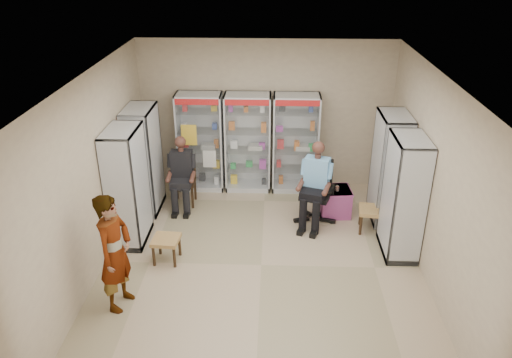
{
  "coord_description": "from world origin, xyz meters",
  "views": [
    {
      "loc": [
        0.16,
        -6.54,
        4.68
      ],
      "look_at": [
        -0.11,
        0.7,
        1.18
      ],
      "focal_mm": 35.0,
      "sensor_mm": 36.0,
      "label": 1
    }
  ],
  "objects_px": {
    "cabinet_back_left": "(201,142)",
    "cabinet_back_right": "(295,144)",
    "cabinet_right_far": "(389,168)",
    "cabinet_right_near": "(404,197)",
    "cabinet_left_far": "(144,160)",
    "cabinet_left_near": "(127,187)",
    "wooden_chair": "(184,182)",
    "cabinet_back_mid": "(248,143)",
    "office_chair": "(316,192)",
    "standing_man": "(115,253)",
    "seated_shopkeeper": "(316,185)",
    "woven_stool_a": "(371,220)",
    "woven_stool_b": "(167,249)",
    "pink_trunk": "(335,202)"
  },
  "relations": [
    {
      "from": "cabinet_back_right",
      "to": "wooden_chair",
      "type": "height_order",
      "value": "cabinet_back_right"
    },
    {
      "from": "seated_shopkeeper",
      "to": "pink_trunk",
      "type": "xyz_separation_m",
      "value": [
        0.39,
        0.3,
        -0.48
      ]
    },
    {
      "from": "office_chair",
      "to": "woven_stool_b",
      "type": "bearing_deg",
      "value": -131.83
    },
    {
      "from": "cabinet_back_right",
      "to": "office_chair",
      "type": "height_order",
      "value": "cabinet_back_right"
    },
    {
      "from": "cabinet_back_right",
      "to": "woven_stool_b",
      "type": "height_order",
      "value": "cabinet_back_right"
    },
    {
      "from": "woven_stool_a",
      "to": "pink_trunk",
      "type": "bearing_deg",
      "value": 135.38
    },
    {
      "from": "cabinet_left_near",
      "to": "pink_trunk",
      "type": "bearing_deg",
      "value": 105.65
    },
    {
      "from": "cabinet_back_left",
      "to": "cabinet_back_right",
      "type": "xyz_separation_m",
      "value": [
        1.9,
        0.0,
        0.0
      ]
    },
    {
      "from": "cabinet_right_near",
      "to": "seated_shopkeeper",
      "type": "bearing_deg",
      "value": 55.15
    },
    {
      "from": "seated_shopkeeper",
      "to": "standing_man",
      "type": "xyz_separation_m",
      "value": [
        -2.89,
        -2.4,
        0.13
      ]
    },
    {
      "from": "standing_man",
      "to": "cabinet_right_far",
      "type": "bearing_deg",
      "value": -44.18
    },
    {
      "from": "woven_stool_b",
      "to": "cabinet_left_far",
      "type": "bearing_deg",
      "value": 112.55
    },
    {
      "from": "cabinet_left_far",
      "to": "woven_stool_b",
      "type": "bearing_deg",
      "value": 22.55
    },
    {
      "from": "cabinet_left_far",
      "to": "standing_man",
      "type": "distance_m",
      "value": 2.82
    },
    {
      "from": "cabinet_left_far",
      "to": "standing_man",
      "type": "xyz_separation_m",
      "value": [
        0.28,
        -2.8,
        -0.14
      ]
    },
    {
      "from": "cabinet_back_mid",
      "to": "cabinet_left_near",
      "type": "relative_size",
      "value": 1.0
    },
    {
      "from": "cabinet_back_mid",
      "to": "wooden_chair",
      "type": "xyz_separation_m",
      "value": [
        -1.2,
        -0.73,
        -0.53
      ]
    },
    {
      "from": "cabinet_right_far",
      "to": "standing_man",
      "type": "height_order",
      "value": "cabinet_right_far"
    },
    {
      "from": "wooden_chair",
      "to": "standing_man",
      "type": "distance_m",
      "value": 3.05
    },
    {
      "from": "cabinet_back_left",
      "to": "pink_trunk",
      "type": "height_order",
      "value": "cabinet_back_left"
    },
    {
      "from": "seated_shopkeeper",
      "to": "woven_stool_a",
      "type": "bearing_deg",
      "value": 3.09
    },
    {
      "from": "cabinet_back_left",
      "to": "woven_stool_b",
      "type": "relative_size",
      "value": 4.82
    },
    {
      "from": "cabinet_left_near",
      "to": "standing_man",
      "type": "xyz_separation_m",
      "value": [
        0.28,
        -1.7,
        -0.14
      ]
    },
    {
      "from": "woven_stool_b",
      "to": "wooden_chair",
      "type": "bearing_deg",
      "value": 91.03
    },
    {
      "from": "pink_trunk",
      "to": "cabinet_back_mid",
      "type": "bearing_deg",
      "value": 148.29
    },
    {
      "from": "cabinet_right_far",
      "to": "cabinet_right_near",
      "type": "bearing_deg",
      "value": -180.0
    },
    {
      "from": "cabinet_right_near",
      "to": "woven_stool_b",
      "type": "relative_size",
      "value": 4.82
    },
    {
      "from": "office_chair",
      "to": "standing_man",
      "type": "xyz_separation_m",
      "value": [
        -2.89,
        -2.45,
        0.28
      ]
    },
    {
      "from": "wooden_chair",
      "to": "woven_stool_b",
      "type": "height_order",
      "value": "wooden_chair"
    },
    {
      "from": "cabinet_back_left",
      "to": "cabinet_back_mid",
      "type": "bearing_deg",
      "value": 0.0
    },
    {
      "from": "cabinet_back_mid",
      "to": "office_chair",
      "type": "relative_size",
      "value": 1.72
    },
    {
      "from": "seated_shopkeeper",
      "to": "standing_man",
      "type": "height_order",
      "value": "standing_man"
    },
    {
      "from": "cabinet_back_left",
      "to": "standing_man",
      "type": "relative_size",
      "value": 1.16
    },
    {
      "from": "cabinet_left_near",
      "to": "office_chair",
      "type": "relative_size",
      "value": 1.72
    },
    {
      "from": "cabinet_back_left",
      "to": "cabinet_back_right",
      "type": "distance_m",
      "value": 1.9
    },
    {
      "from": "cabinet_right_near",
      "to": "wooden_chair",
      "type": "relative_size",
      "value": 2.13
    },
    {
      "from": "office_chair",
      "to": "seated_shopkeeper",
      "type": "relative_size",
      "value": 0.79
    },
    {
      "from": "cabinet_right_far",
      "to": "cabinet_left_near",
      "type": "distance_m",
      "value": 4.55
    },
    {
      "from": "woven_stool_a",
      "to": "woven_stool_b",
      "type": "distance_m",
      "value": 3.57
    },
    {
      "from": "cabinet_left_near",
      "to": "woven_stool_b",
      "type": "bearing_deg",
      "value": 49.01
    },
    {
      "from": "cabinet_left_far",
      "to": "cabinet_left_near",
      "type": "distance_m",
      "value": 1.1
    },
    {
      "from": "cabinet_back_left",
      "to": "wooden_chair",
      "type": "distance_m",
      "value": 0.94
    },
    {
      "from": "pink_trunk",
      "to": "cabinet_right_near",
      "type": "bearing_deg",
      "value": -52.84
    },
    {
      "from": "cabinet_right_far",
      "to": "cabinet_right_near",
      "type": "distance_m",
      "value": 1.1
    },
    {
      "from": "cabinet_back_mid",
      "to": "cabinet_left_near",
      "type": "distance_m",
      "value": 2.77
    },
    {
      "from": "cabinet_back_left",
      "to": "cabinet_right_far",
      "type": "xyz_separation_m",
      "value": [
        3.53,
        -1.13,
        0.0
      ]
    },
    {
      "from": "cabinet_left_far",
      "to": "woven_stool_a",
      "type": "bearing_deg",
      "value": 80.75
    },
    {
      "from": "cabinet_left_far",
      "to": "woven_stool_b",
      "type": "relative_size",
      "value": 4.82
    },
    {
      "from": "cabinet_right_near",
      "to": "cabinet_left_far",
      "type": "height_order",
      "value": "same"
    },
    {
      "from": "cabinet_back_mid",
      "to": "cabinet_left_far",
      "type": "bearing_deg",
      "value": -153.68
    }
  ]
}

